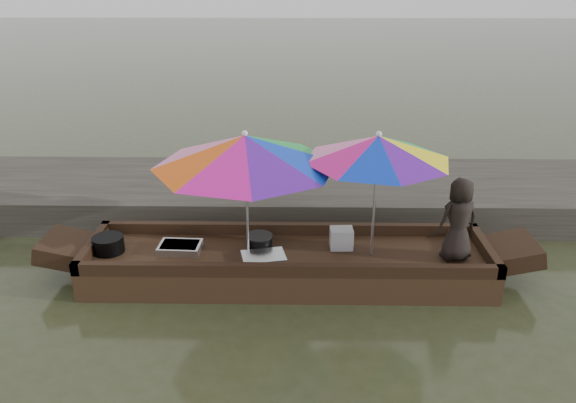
{
  "coord_description": "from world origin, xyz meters",
  "views": [
    {
      "loc": [
        0.1,
        -6.12,
        3.59
      ],
      "look_at": [
        0.0,
        0.1,
        1.0
      ],
      "focal_mm": 35.0,
      "sensor_mm": 36.0,
      "label": 1
    }
  ],
  "objects_px": {
    "umbrella_bow": "(247,195)",
    "boat_hull": "(288,266)",
    "supply_bag": "(341,238)",
    "umbrella_stern": "(375,195)",
    "cooking_pot": "(108,244)",
    "vendor": "(459,219)",
    "tray_crayfish": "(180,247)",
    "tray_scallop": "(264,257)",
    "charcoal_grill": "(259,242)"
  },
  "relations": [
    {
      "from": "umbrella_bow",
      "to": "boat_hull",
      "type": "bearing_deg",
      "value": 0.0
    },
    {
      "from": "supply_bag",
      "to": "umbrella_stern",
      "type": "relative_size",
      "value": 0.16
    },
    {
      "from": "cooking_pot",
      "to": "vendor",
      "type": "distance_m",
      "value": 4.24
    },
    {
      "from": "boat_hull",
      "to": "vendor",
      "type": "bearing_deg",
      "value": -2.67
    },
    {
      "from": "cooking_pot",
      "to": "vendor",
      "type": "xyz_separation_m",
      "value": [
        4.22,
        -0.11,
        0.42
      ]
    },
    {
      "from": "tray_crayfish",
      "to": "umbrella_bow",
      "type": "height_order",
      "value": "umbrella_bow"
    },
    {
      "from": "tray_scallop",
      "to": "umbrella_bow",
      "type": "distance_m",
      "value": 0.79
    },
    {
      "from": "cooking_pot",
      "to": "tray_scallop",
      "type": "distance_m",
      "value": 1.93
    },
    {
      "from": "cooking_pot",
      "to": "tray_crayfish",
      "type": "distance_m",
      "value": 0.88
    },
    {
      "from": "charcoal_grill",
      "to": "vendor",
      "type": "xyz_separation_m",
      "value": [
        2.37,
        -0.26,
        0.44
      ]
    },
    {
      "from": "tray_scallop",
      "to": "vendor",
      "type": "relative_size",
      "value": 0.5
    },
    {
      "from": "cooking_pot",
      "to": "tray_crayfish",
      "type": "height_order",
      "value": "cooking_pot"
    },
    {
      "from": "supply_bag",
      "to": "vendor",
      "type": "bearing_deg",
      "value": -10.95
    },
    {
      "from": "tray_scallop",
      "to": "umbrella_bow",
      "type": "relative_size",
      "value": 0.24
    },
    {
      "from": "umbrella_bow",
      "to": "tray_scallop",
      "type": "bearing_deg",
      "value": -39.11
    },
    {
      "from": "tray_crayfish",
      "to": "supply_bag",
      "type": "bearing_deg",
      "value": 3.31
    },
    {
      "from": "tray_scallop",
      "to": "vendor",
      "type": "xyz_separation_m",
      "value": [
        2.3,
        0.07,
        0.49
      ]
    },
    {
      "from": "tray_crayfish",
      "to": "umbrella_stern",
      "type": "height_order",
      "value": "umbrella_stern"
    },
    {
      "from": "umbrella_stern",
      "to": "supply_bag",
      "type": "bearing_deg",
      "value": 155.15
    },
    {
      "from": "tray_crayfish",
      "to": "umbrella_stern",
      "type": "xyz_separation_m",
      "value": [
        2.36,
        -0.05,
        0.73
      ]
    },
    {
      "from": "umbrella_stern",
      "to": "cooking_pot",
      "type": "bearing_deg",
      "value": 179.78
    },
    {
      "from": "cooking_pot",
      "to": "umbrella_stern",
      "type": "relative_size",
      "value": 0.22
    },
    {
      "from": "tray_scallop",
      "to": "cooking_pot",
      "type": "bearing_deg",
      "value": 174.89
    },
    {
      "from": "cooking_pot",
      "to": "umbrella_stern",
      "type": "height_order",
      "value": "umbrella_stern"
    },
    {
      "from": "charcoal_grill",
      "to": "umbrella_bow",
      "type": "bearing_deg",
      "value": -128.0
    },
    {
      "from": "boat_hull",
      "to": "umbrella_bow",
      "type": "relative_size",
      "value": 2.27
    },
    {
      "from": "charcoal_grill",
      "to": "umbrella_bow",
      "type": "relative_size",
      "value": 0.15
    },
    {
      "from": "vendor",
      "to": "umbrella_bow",
      "type": "relative_size",
      "value": 0.48
    },
    {
      "from": "cooking_pot",
      "to": "vendor",
      "type": "relative_size",
      "value": 0.37
    },
    {
      "from": "boat_hull",
      "to": "umbrella_bow",
      "type": "bearing_deg",
      "value": 180.0
    },
    {
      "from": "tray_crayfish",
      "to": "supply_bag",
      "type": "relative_size",
      "value": 1.83
    },
    {
      "from": "tray_scallop",
      "to": "umbrella_bow",
      "type": "height_order",
      "value": "umbrella_bow"
    },
    {
      "from": "tray_scallop",
      "to": "supply_bag",
      "type": "xyz_separation_m",
      "value": [
        0.95,
        0.33,
        0.1
      ]
    },
    {
      "from": "supply_bag",
      "to": "cooking_pot",
      "type": "bearing_deg",
      "value": -176.94
    },
    {
      "from": "tray_scallop",
      "to": "umbrella_stern",
      "type": "height_order",
      "value": "umbrella_stern"
    },
    {
      "from": "supply_bag",
      "to": "boat_hull",
      "type": "bearing_deg",
      "value": -165.97
    },
    {
      "from": "umbrella_bow",
      "to": "supply_bag",
      "type": "bearing_deg",
      "value": 8.21
    },
    {
      "from": "supply_bag",
      "to": "umbrella_bow",
      "type": "bearing_deg",
      "value": -171.79
    },
    {
      "from": "boat_hull",
      "to": "umbrella_stern",
      "type": "bearing_deg",
      "value": 0.0
    },
    {
      "from": "vendor",
      "to": "umbrella_bow",
      "type": "distance_m",
      "value": 2.51
    },
    {
      "from": "boat_hull",
      "to": "umbrella_stern",
      "type": "height_order",
      "value": "umbrella_stern"
    },
    {
      "from": "cooking_pot",
      "to": "tray_scallop",
      "type": "relative_size",
      "value": 0.74
    },
    {
      "from": "tray_scallop",
      "to": "charcoal_grill",
      "type": "relative_size",
      "value": 1.6
    },
    {
      "from": "tray_crayfish",
      "to": "supply_bag",
      "type": "xyz_separation_m",
      "value": [
        2.0,
        0.12,
        0.09
      ]
    },
    {
      "from": "cooking_pot",
      "to": "umbrella_stern",
      "type": "distance_m",
      "value": 3.3
    },
    {
      "from": "umbrella_stern",
      "to": "charcoal_grill",
      "type": "bearing_deg",
      "value": 173.35
    },
    {
      "from": "charcoal_grill",
      "to": "boat_hull",
      "type": "bearing_deg",
      "value": -24.11
    },
    {
      "from": "charcoal_grill",
      "to": "supply_bag",
      "type": "bearing_deg",
      "value": 0.26
    },
    {
      "from": "charcoal_grill",
      "to": "vendor",
      "type": "relative_size",
      "value": 0.31
    },
    {
      "from": "tray_crayfish",
      "to": "umbrella_bow",
      "type": "relative_size",
      "value": 0.24
    }
  ]
}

